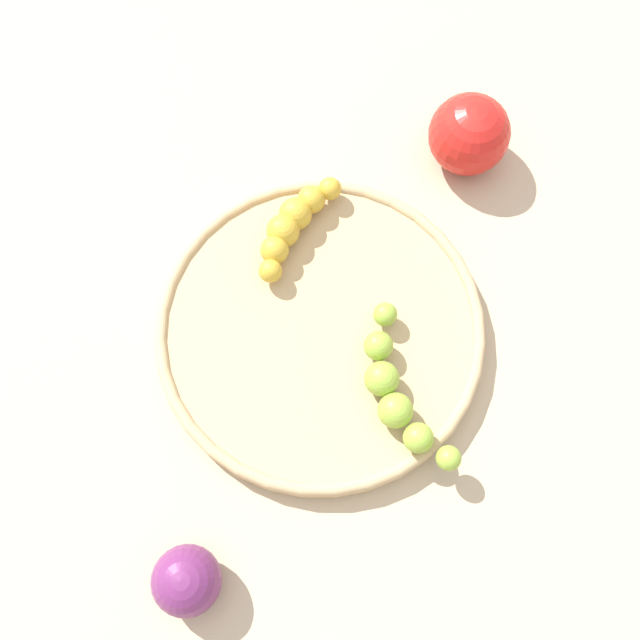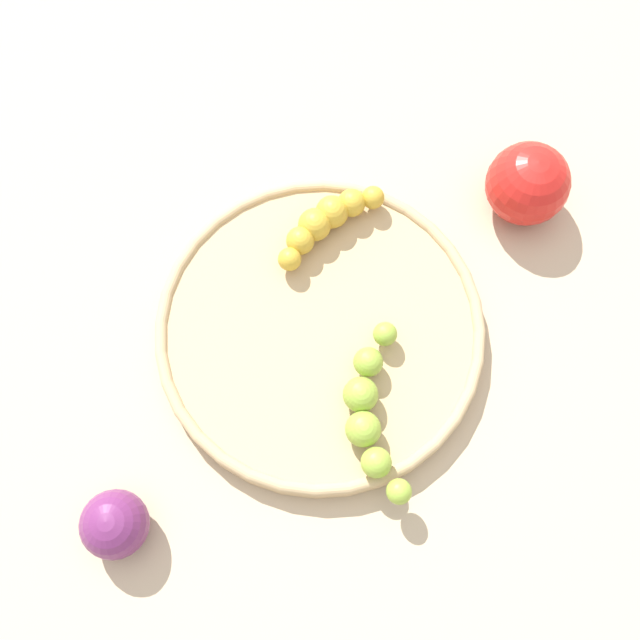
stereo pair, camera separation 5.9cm
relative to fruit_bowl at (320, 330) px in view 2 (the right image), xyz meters
The scene contains 6 objects.
ground_plane 0.01m from the fruit_bowl, ahead, with size 2.40×2.40×0.00m, color tan.
fruit_bowl is the anchor object (origin of this frame).
banana_green 0.09m from the fruit_bowl, 85.97° to the left, with size 0.08×0.13×0.03m.
banana_spotted 0.09m from the fruit_bowl, 125.23° to the right, with size 0.11×0.04×0.03m.
apple_red 0.22m from the fruit_bowl, behind, with size 0.07×0.07×0.07m, color red.
plum_purple 0.22m from the fruit_bowl, 13.52° to the left, with size 0.05×0.05×0.05m, color #662659.
Camera 2 is at (0.10, 0.16, 0.60)m, focal length 41.61 mm.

